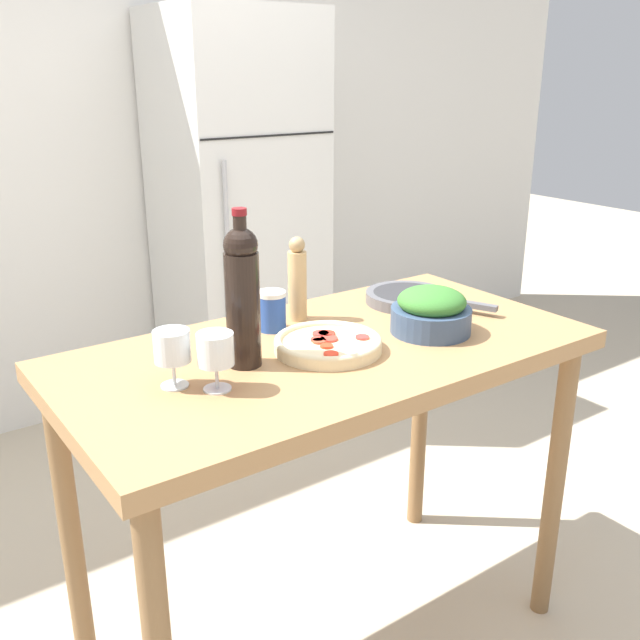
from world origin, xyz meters
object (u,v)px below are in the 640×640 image
wine_glass_far (173,349)px  homemade_pizza (328,344)px  refrigerator (238,220)px  wine_bottle (242,294)px  salad_bowl (431,312)px  salt_canister (272,311)px  cast_iron_skillet (408,297)px  pepper_mill (297,280)px  wine_glass_near (216,352)px

wine_glass_far → homemade_pizza: wine_glass_far is taller
refrigerator → wine_bottle: bearing=-118.8°
refrigerator → homemade_pizza: refrigerator is taller
wine_glass_far → salad_bowl: wine_glass_far is taller
salad_bowl → salt_canister: 0.43m
salt_canister → cast_iron_skillet: size_ratio=0.28×
refrigerator → wine_glass_far: 1.91m
refrigerator → pepper_mill: 1.49m
homemade_pizza → salt_canister: bearing=98.9°
wine_glass_near → homemade_pizza: wine_glass_near is taller
refrigerator → wine_glass_far: bearing=-123.5°
pepper_mill → cast_iron_skillet: bearing=-11.2°
wine_glass_near → salad_bowl: bearing=-0.7°
wine_bottle → salt_canister: size_ratio=3.48×
homemade_pizza → cast_iron_skillet: bearing=22.1°
wine_bottle → salad_bowl: 0.54m
refrigerator → pepper_mill: (-0.58, -1.37, 0.12)m
refrigerator → homemade_pizza: size_ratio=6.88×
wine_bottle → wine_glass_far: 0.21m
salad_bowl → homemade_pizza: (-0.30, 0.05, -0.04)m
wine_bottle → refrigerator: bearing=61.2°
pepper_mill → salad_bowl: 0.38m
wine_glass_far → homemade_pizza: bearing=-3.6°
wine_bottle → cast_iron_skillet: size_ratio=0.98×
salad_bowl → cast_iron_skillet: bearing=61.0°
salad_bowl → wine_glass_far: bearing=173.8°
wine_bottle → salad_bowl: wine_bottle is taller
wine_glass_near → pepper_mill: pepper_mill is taller
salad_bowl → salt_canister: salad_bowl is taller
refrigerator → pepper_mill: size_ratio=7.86×
pepper_mill → homemade_pizza: 0.27m
homemade_pizza → salt_canister: (-0.03, 0.21, 0.04)m
wine_glass_far → pepper_mill: pepper_mill is taller
pepper_mill → homemade_pizza: size_ratio=0.87×
cast_iron_skillet → wine_glass_near: bearing=-164.1°
wine_glass_near → wine_bottle: bearing=36.1°
refrigerator → salad_bowl: refrigerator is taller
wine_bottle → wine_glass_far: (-0.19, -0.02, -0.09)m
wine_bottle → pepper_mill: bearing=34.9°
refrigerator → salt_canister: refrigerator is taller
salt_canister → homemade_pizza: bearing=-81.1°
pepper_mill → wine_bottle: bearing=-145.1°
pepper_mill → salt_canister: 0.13m
wine_glass_far → salad_bowl: 0.71m
refrigerator → pepper_mill: refrigerator is taller
wine_bottle → homemade_pizza: 0.27m
refrigerator → salad_bowl: size_ratio=8.67×
homemade_pizza → salt_canister: 0.22m
refrigerator → wine_glass_near: (-0.99, -1.66, 0.10)m
wine_bottle → wine_glass_near: wine_bottle is taller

